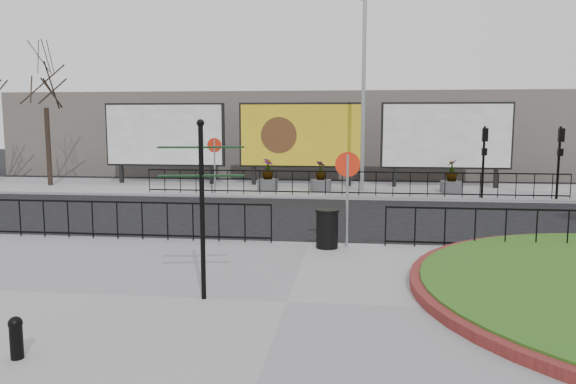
# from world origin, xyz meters

# --- Properties ---
(ground) EXTENTS (90.00, 90.00, 0.00)m
(ground) POSITION_xyz_m (0.00, 0.00, 0.00)
(ground) COLOR black
(ground) RESTS_ON ground
(pavement_near) EXTENTS (30.00, 10.00, 0.12)m
(pavement_near) POSITION_xyz_m (0.00, -5.00, 0.06)
(pavement_near) COLOR gray
(pavement_near) RESTS_ON ground
(pavement_far) EXTENTS (44.00, 6.00, 0.12)m
(pavement_far) POSITION_xyz_m (0.00, 12.00, 0.06)
(pavement_far) COLOR gray
(pavement_far) RESTS_ON ground
(railing_near_left) EXTENTS (10.00, 0.10, 1.10)m
(railing_near_left) POSITION_xyz_m (-6.00, -0.30, 0.67)
(railing_near_left) COLOR black
(railing_near_left) RESTS_ON pavement_near
(railing_near_right) EXTENTS (9.00, 0.10, 1.10)m
(railing_near_right) POSITION_xyz_m (6.50, -0.30, 0.67)
(railing_near_right) COLOR black
(railing_near_right) RESTS_ON pavement_near
(railing_far) EXTENTS (18.00, 0.10, 1.10)m
(railing_far) POSITION_xyz_m (1.00, 9.30, 0.67)
(railing_far) COLOR black
(railing_far) RESTS_ON pavement_far
(speed_sign_far) EXTENTS (0.64, 0.07, 2.47)m
(speed_sign_far) POSITION_xyz_m (-5.00, 9.40, 1.92)
(speed_sign_far) COLOR gray
(speed_sign_far) RESTS_ON pavement_far
(speed_sign_near) EXTENTS (0.64, 0.07, 2.47)m
(speed_sign_near) POSITION_xyz_m (1.00, -0.40, 1.92)
(speed_sign_near) COLOR gray
(speed_sign_near) RESTS_ON pavement_near
(billboard_left) EXTENTS (6.20, 0.31, 4.10)m
(billboard_left) POSITION_xyz_m (-8.50, 12.97, 2.60)
(billboard_left) COLOR black
(billboard_left) RESTS_ON pavement_far
(billboard_mid) EXTENTS (6.20, 0.31, 4.10)m
(billboard_mid) POSITION_xyz_m (-1.50, 12.97, 2.60)
(billboard_mid) COLOR black
(billboard_mid) RESTS_ON pavement_far
(billboard_right) EXTENTS (6.20, 0.31, 4.10)m
(billboard_right) POSITION_xyz_m (5.50, 12.97, 2.60)
(billboard_right) COLOR black
(billboard_right) RESTS_ON pavement_far
(lamp_post) EXTENTS (0.74, 0.18, 9.23)m
(lamp_post) POSITION_xyz_m (1.51, 11.00, 4.83)
(lamp_post) COLOR gray
(lamp_post) RESTS_ON pavement_far
(signal_pole_a) EXTENTS (0.22, 0.26, 3.00)m
(signal_pole_a) POSITION_xyz_m (6.50, 9.34, 2.10)
(signal_pole_a) COLOR black
(signal_pole_a) RESTS_ON pavement_far
(signal_pole_b) EXTENTS (0.22, 0.26, 3.00)m
(signal_pole_b) POSITION_xyz_m (9.50, 9.34, 2.10)
(signal_pole_b) COLOR black
(signal_pole_b) RESTS_ON pavement_far
(tree_left) EXTENTS (2.00, 2.00, 7.00)m
(tree_left) POSITION_xyz_m (-14.00, 11.50, 3.62)
(tree_left) COLOR #2D2119
(tree_left) RESTS_ON pavement_far
(building_backdrop) EXTENTS (40.00, 10.00, 5.00)m
(building_backdrop) POSITION_xyz_m (0.00, 22.00, 2.50)
(building_backdrop) COLOR #5B554F
(building_backdrop) RESTS_ON ground
(fingerpost_sign) EXTENTS (1.55, 0.51, 3.31)m
(fingerpost_sign) POSITION_xyz_m (-1.56, -5.01, 2.11)
(fingerpost_sign) COLOR black
(fingerpost_sign) RESTS_ON pavement_near
(bollard) EXTENTS (0.20, 0.20, 0.61)m
(bollard) POSITION_xyz_m (-3.43, -7.87, 0.45)
(bollard) COLOR black
(bollard) RESTS_ON pavement_near
(litter_bin) EXTENTS (0.61, 0.61, 1.00)m
(litter_bin) POSITION_xyz_m (0.50, -0.60, 0.63)
(litter_bin) COLOR black
(litter_bin) RESTS_ON pavement_near
(planter_a) EXTENTS (0.96, 0.96, 1.46)m
(planter_a) POSITION_xyz_m (-2.87, 11.00, 0.65)
(planter_a) COLOR #4C4C4F
(planter_a) RESTS_ON pavement_far
(planter_b) EXTENTS (0.98, 0.98, 1.39)m
(planter_b) POSITION_xyz_m (-0.39, 11.00, 0.59)
(planter_b) COLOR #4C4C4F
(planter_b) RESTS_ON pavement_far
(planter_c) EXTENTS (1.00, 1.00, 1.50)m
(planter_c) POSITION_xyz_m (5.50, 11.00, 0.65)
(planter_c) COLOR #4C4C4F
(planter_c) RESTS_ON pavement_far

